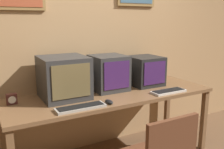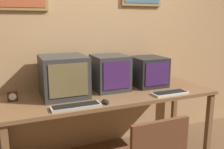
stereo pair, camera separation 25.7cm
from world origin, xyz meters
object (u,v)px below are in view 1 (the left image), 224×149
monitor_left (64,77)px  monitor_right (145,71)px  mouse_near_keyboard (109,102)px  desk_clock (12,99)px  monitor_center (109,73)px  keyboard_main (81,107)px  keyboard_side (168,91)px

monitor_left → monitor_right: 1.00m
monitor_right → mouse_near_keyboard: size_ratio=3.24×
desk_clock → monitor_center: bearing=0.2°
monitor_left → desk_clock: size_ratio=4.58×
keyboard_main → mouse_near_keyboard: 0.28m
keyboard_side → desk_clock: (-1.51, 0.40, 0.04)m
monitor_left → keyboard_side: size_ratio=1.17×
monitor_left → mouse_near_keyboard: 0.52m
keyboard_main → keyboard_side: size_ratio=1.15×
keyboard_main → keyboard_side: same height
monitor_center → desk_clock: monitor_center is taller
mouse_near_keyboard → desk_clock: size_ratio=1.18×
keyboard_main → keyboard_side: bearing=0.7°
monitor_right → keyboard_side: 0.43m
monitor_left → monitor_center: (0.52, 0.04, -0.01)m
keyboard_main → keyboard_side: 1.01m
keyboard_main → desk_clock: desk_clock is taller
monitor_right → keyboard_main: bearing=-157.4°
monitor_right → desk_clock: size_ratio=3.82×
desk_clock → monitor_right: bearing=-0.4°
monitor_center → desk_clock: 1.02m
monitor_right → desk_clock: bearing=179.6°
monitor_center → keyboard_side: monitor_center is taller
keyboard_side → keyboard_main: bearing=-179.3°
monitor_left → mouse_near_keyboard: bearing=-51.6°
monitor_left → keyboard_side: (1.03, -0.37, -0.19)m
monitor_center → desk_clock: size_ratio=3.86×
keyboard_side → mouse_near_keyboard: (-0.73, -0.01, 0.00)m
monitor_center → monitor_left: bearing=-175.7°
monitor_left → monitor_center: bearing=4.3°
monitor_right → keyboard_side: size_ratio=0.97×
keyboard_main → desk_clock: (-0.51, 0.42, 0.04)m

